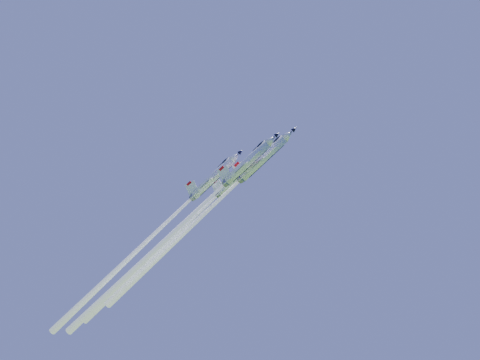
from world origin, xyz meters
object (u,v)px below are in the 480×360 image
at_px(jet_right, 173,233).
at_px(jet_slot, 147,241).
at_px(jet_lead, 202,216).
at_px(jet_left, 175,235).

xyz_separation_m(jet_right, jet_slot, (-8.14, 2.64, -1.11)).
distance_m(jet_lead, jet_slot, 13.49).
bearing_deg(jet_lead, jet_right, -57.04).
xyz_separation_m(jet_left, jet_slot, (-1.76, -8.46, -1.91)).
bearing_deg(jet_left, jet_lead, 44.88).
xyz_separation_m(jet_lead, jet_left, (-10.66, 6.65, -3.03)).
relative_size(jet_left, jet_slot, 1.00).
bearing_deg(jet_right, jet_left, -163.29).
bearing_deg(jet_slot, jet_lead, 85.13).
height_order(jet_lead, jet_slot, jet_lead).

